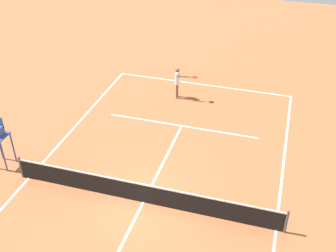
# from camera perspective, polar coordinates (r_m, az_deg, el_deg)

# --- Properties ---
(ground_plane) EXTENTS (60.00, 60.00, 0.00)m
(ground_plane) POSITION_cam_1_polar(r_m,az_deg,el_deg) (17.20, -3.37, -10.28)
(ground_plane) COLOR #B76038
(court_lines) EXTENTS (10.59, 21.57, 0.01)m
(court_lines) POSITION_cam_1_polar(r_m,az_deg,el_deg) (17.20, -3.37, -10.27)
(court_lines) COLOR white
(court_lines) RESTS_ON ground
(tennis_net) EXTENTS (11.19, 0.10, 1.07)m
(tennis_net) POSITION_cam_1_polar(r_m,az_deg,el_deg) (16.87, -3.42, -9.05)
(tennis_net) COLOR #4C4C51
(tennis_net) RESTS_ON ground
(player_serving) EXTENTS (1.34, 0.46, 1.82)m
(player_serving) POSITION_cam_1_polar(r_m,az_deg,el_deg) (23.74, 1.38, 6.22)
(player_serving) COLOR brown
(player_serving) RESTS_ON ground
(tennis_ball) EXTENTS (0.07, 0.07, 0.07)m
(tennis_ball) POSITION_cam_1_polar(r_m,az_deg,el_deg) (23.27, 0.62, 2.67)
(tennis_ball) COLOR #CCE033
(tennis_ball) RESTS_ON ground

